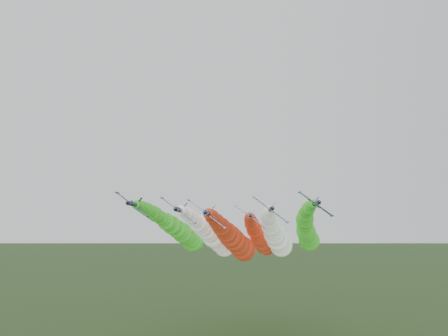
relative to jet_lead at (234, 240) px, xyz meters
The scene contains 6 objects.
jet_lead is the anchor object (origin of this frame).
jet_inner_left 11.13m from the jet_lead, 131.26° to the left, with size 15.77×74.99×17.84m.
jet_inner_right 16.68m from the jet_lead, 33.71° to the left, with size 15.99×75.21×18.06m.
jet_outer_left 25.17m from the jet_lead, 142.12° to the left, with size 16.16×75.38×18.23m.
jet_outer_right 28.96m from the jet_lead, 30.02° to the left, with size 15.87×75.09×17.94m.
jet_trail 26.11m from the jet_lead, 69.56° to the left, with size 15.38×74.60×17.45m.
Camera 1 is at (3.97, -98.31, 36.69)m, focal length 35.00 mm.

